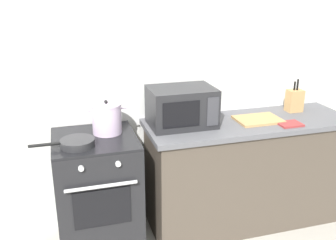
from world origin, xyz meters
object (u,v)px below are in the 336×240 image
stove (98,194)px  stock_pot (107,118)px  oven_mitt (290,124)px  frying_pan (76,143)px  microwave (181,107)px  knife_block (294,100)px  cutting_board (258,120)px

stove → stock_pot: 0.59m
stock_pot → oven_mitt: bearing=-9.4°
stock_pot → frying_pan: 0.32m
microwave → oven_mitt: (0.82, -0.24, -0.14)m
knife_block → oven_mitt: (-0.23, -0.30, -0.09)m
cutting_board → stock_pot: bearing=176.6°
stock_pot → cutting_board: size_ratio=0.85×
stove → microwave: size_ratio=1.84×
stock_pot → knife_block: bearing=2.4°
stove → microwave: microwave is taller
oven_mitt → frying_pan: bearing=178.8°
frying_pan → cutting_board: (1.44, 0.13, -0.02)m
stove → cutting_board: (1.31, 0.00, 0.47)m
microwave → cutting_board: bearing=-7.1°
stove → stock_pot: bearing=34.5°
cutting_board → oven_mitt: bearing=-40.2°
stock_pot → oven_mitt: 1.42m
stock_pot → knife_block: knife_block is taller
stove → knife_block: (1.73, 0.14, 0.56)m
frying_pan → cutting_board: bearing=5.0°
cutting_board → knife_block: knife_block is taller
frying_pan → stove: bearing=44.0°
frying_pan → microwave: microwave is taller
knife_block → microwave: bearing=-176.6°
cutting_board → knife_block: size_ratio=1.27×
cutting_board → oven_mitt: size_ratio=2.00×
cutting_board → knife_block: 0.45m
cutting_board → oven_mitt: cutting_board is taller
microwave → cutting_board: size_ratio=1.39×
microwave → oven_mitt: size_ratio=2.78×
frying_pan → stock_pot: bearing=40.0°
stock_pot → microwave: microwave is taller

